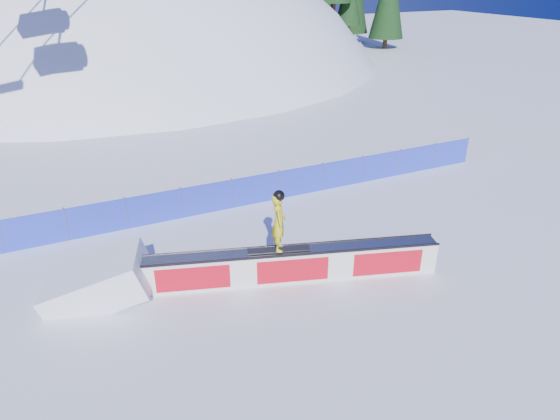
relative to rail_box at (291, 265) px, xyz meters
name	(u,v)px	position (x,y,z in m)	size (l,w,h in m)	color
ground	(310,256)	(1.17, 0.97, -0.53)	(160.00, 160.00, 0.00)	white
snow_hill	(134,220)	(1.17, 42.97, -18.53)	(64.00, 64.00, 64.00)	white
safety_fence	(256,190)	(1.17, 5.47, 0.08)	(22.05, 0.05, 1.30)	#2537C9
rail_box	(291,265)	(0.00, 0.00, 0.00)	(8.69, 3.21, 1.07)	silver
snow_ramp	(101,296)	(-5.31, 1.63, -0.53)	(2.80, 1.86, 1.05)	white
snowboarder	(279,222)	(-0.36, 0.11, 1.47)	(1.83, 0.85, 1.90)	black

